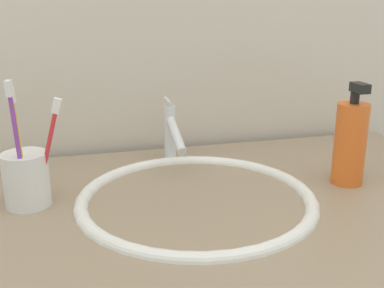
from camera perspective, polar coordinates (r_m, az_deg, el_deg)
tiled_wall_back at (r=1.05m, az=-5.67°, el=16.08°), size 2.35×0.04×2.40m
sink_basin at (r=0.82m, az=0.53°, el=-8.78°), size 0.41×0.41×0.10m
faucet at (r=0.96m, az=-2.43°, el=1.38°), size 0.02×0.15×0.13m
toothbrush_cup at (r=0.82m, az=-19.29°, el=-4.05°), size 0.07×0.07×0.09m
toothbrush_purple at (r=0.77m, az=-20.33°, el=0.61°), size 0.02×0.03×0.21m
toothbrush_red at (r=0.78m, az=-16.86°, el=-0.12°), size 0.06×0.02×0.18m
toothbrush_yellow at (r=0.78m, az=-20.14°, el=0.34°), size 0.02×0.03×0.20m
soap_dispenser at (r=0.90m, az=18.50°, el=0.19°), size 0.06×0.06×0.19m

